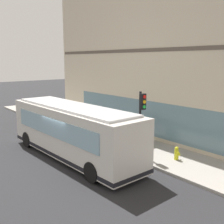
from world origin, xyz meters
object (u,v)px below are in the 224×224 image
traffic_light_near_corner (142,111)px  pedestrian_by_light_pole (112,127)px  pedestrian_near_building_entrance (133,131)px  fire_hydrant (177,153)px  newspaper_vending_box (148,139)px  city_bus_nearside (72,132)px  pedestrian_walking_along_curb (67,115)px

traffic_light_near_corner → pedestrian_by_light_pole: traffic_light_near_corner is taller
pedestrian_near_building_entrance → pedestrian_by_light_pole: pedestrian_by_light_pole is taller
fire_hydrant → pedestrian_by_light_pole: 5.15m
pedestrian_by_light_pole → newspaper_vending_box: bearing=-65.9°
pedestrian_near_building_entrance → pedestrian_by_light_pole: (-0.53, 1.43, 0.04)m
city_bus_nearside → newspaper_vending_box: 5.00m
traffic_light_near_corner → pedestrian_by_light_pole: size_ratio=2.31×
fire_hydrant → newspaper_vending_box: (0.61, 2.78, 0.09)m
pedestrian_near_building_entrance → city_bus_nearside: bearing=171.9°
fire_hydrant → pedestrian_walking_along_curb: 10.89m
traffic_light_near_corner → pedestrian_near_building_entrance: bearing=59.6°
pedestrian_near_building_entrance → pedestrian_walking_along_curb: 7.23m
city_bus_nearside → pedestrian_by_light_pole: 3.76m
pedestrian_walking_along_curb → newspaper_vending_box: 8.19m
pedestrian_near_building_entrance → traffic_light_near_corner: bearing=-120.4°
pedestrian_near_building_entrance → pedestrian_by_light_pole: 1.53m
traffic_light_near_corner → pedestrian_near_building_entrance: size_ratio=2.40×
city_bus_nearside → pedestrian_walking_along_curb: city_bus_nearside is taller
fire_hydrant → pedestrian_near_building_entrance: (0.09, 3.67, 0.52)m
fire_hydrant → pedestrian_by_light_pole: (-0.44, 5.11, 0.55)m
fire_hydrant → pedestrian_by_light_pole: size_ratio=0.46×
pedestrian_walking_along_curb → newspaper_vending_box: bearing=-81.0°
pedestrian_near_building_entrance → newspaper_vending_box: (0.51, -0.89, -0.43)m
pedestrian_by_light_pole → fire_hydrant: bearing=-85.1°
fire_hydrant → pedestrian_by_light_pole: bearing=94.9°
city_bus_nearside → traffic_light_near_corner: (3.04, -2.52, 1.18)m
pedestrian_near_building_entrance → newspaper_vending_box: size_ratio=1.72×
fire_hydrant → newspaper_vending_box: 2.84m
pedestrian_by_light_pole → newspaper_vending_box: (1.04, -2.33, -0.46)m
traffic_light_near_corner → pedestrian_by_light_pole: (0.60, 3.36, -1.67)m
city_bus_nearside → pedestrian_walking_along_curb: bearing=62.7°
traffic_light_near_corner → pedestrian_by_light_pole: bearing=79.9°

